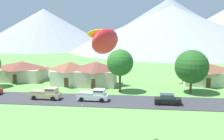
{
  "coord_description": "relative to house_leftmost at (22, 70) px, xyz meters",
  "views": [
    {
      "loc": [
        4.81,
        -12.27,
        12.38
      ],
      "look_at": [
        1.12,
        18.65,
        7.31
      ],
      "focal_mm": 42.3,
      "sensor_mm": 36.0,
      "label": 1
    }
  ],
  "objects": [
    {
      "name": "mountain_far_east_ridge",
      "position": [
        43.54,
        90.98,
        9.7
      ],
      "size": [
        113.9,
        113.9,
        24.03
      ],
      "primitive_type": "cone",
      "color": "#8E939E",
      "rests_on": "ground"
    },
    {
      "name": "kite_flyer_with_kite",
      "position": [
        24.56,
        -33.09,
        8.7
      ],
      "size": [
        5.27,
        4.56,
        12.38
      ],
      "color": "#3D3D42",
      "rests_on": "ground"
    },
    {
      "name": "tree_left_of_center",
      "position": [
        23.92,
        -8.75,
        3.37
      ],
      "size": [
        5.11,
        5.11,
        8.26
      ],
      "color": "brown",
      "rests_on": "ground"
    },
    {
      "name": "parked_car_black_mid_west",
      "position": [
        32.3,
        -16.52,
        -1.45
      ],
      "size": [
        4.23,
        2.13,
        1.68
      ],
      "color": "black",
      "rests_on": "road_strip"
    },
    {
      "name": "house_left_center",
      "position": [
        18.3,
        -3.59,
        0.34
      ],
      "size": [
        9.05,
        6.97,
        5.14
      ],
      "color": "beige",
      "rests_on": "ground"
    },
    {
      "name": "mountain_far_west_ridge",
      "position": [
        45.33,
        129.87,
        13.8
      ],
      "size": [
        103.89,
        103.89,
        32.24
      ],
      "primitive_type": "cone",
      "color": "gray",
      "rests_on": "ground"
    },
    {
      "name": "tree_near_left",
      "position": [
        37.39,
        -7.95,
        2.71
      ],
      "size": [
        6.36,
        6.36,
        8.22
      ],
      "color": "brown",
      "rests_on": "ground"
    },
    {
      "name": "mountain_west_ridge",
      "position": [
        -32.85,
        100.3,
        9.45
      ],
      "size": [
        82.4,
        82.4,
        23.53
      ],
      "primitive_type": "cone",
      "color": "#8E939E",
      "rests_on": "ground"
    },
    {
      "name": "house_leftmost",
      "position": [
        0.0,
        0.0,
        0.0
      ],
      "size": [
        10.73,
        8.28,
        4.48
      ],
      "color": "beige",
      "rests_on": "ground"
    },
    {
      "name": "pickup_truck_white_east_side",
      "position": [
        20.07,
        -15.79,
        -1.26
      ],
      "size": [
        5.23,
        2.39,
        1.99
      ],
      "color": "white",
      "rests_on": "road_strip"
    },
    {
      "name": "pickup_truck_sand_west_side",
      "position": [
        11.75,
        -15.74,
        -1.26
      ],
      "size": [
        5.27,
        2.48,
        1.99
      ],
      "color": "#C6B284",
      "rests_on": "road_strip"
    },
    {
      "name": "road_strip",
      "position": [
        23.49,
        -15.52,
        -2.28
      ],
      "size": [
        160.0,
        7.73,
        0.08
      ],
      "primitive_type": "cube",
      "color": "#38383D",
      "rests_on": "ground"
    },
    {
      "name": "house_right_center",
      "position": [
        41.78,
        0.12,
        0.14
      ],
      "size": [
        10.14,
        7.15,
        4.74
      ],
      "color": "beige",
      "rests_on": "ground"
    },
    {
      "name": "house_rightmost",
      "position": [
        12.5,
        -3.12,
        0.26
      ],
      "size": [
        7.65,
        6.9,
        4.97
      ],
      "color": "beige",
      "rests_on": "ground"
    }
  ]
}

